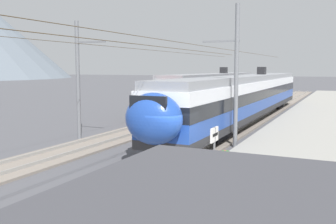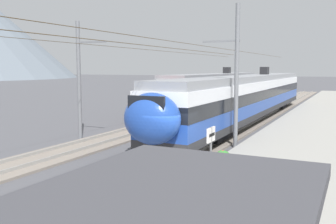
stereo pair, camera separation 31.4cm
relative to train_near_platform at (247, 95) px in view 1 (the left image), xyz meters
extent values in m
plane|color=#4C4C51|center=(-16.14, -1.29, -2.23)|extent=(400.00, 400.00, 0.00)
cube|color=gray|center=(-16.14, -6.58, -2.05)|extent=(120.00, 8.60, 0.37)
cube|color=slate|center=(-16.14, 0.00, -2.17)|extent=(120.00, 3.00, 0.12)
cube|color=gray|center=(-16.14, -0.72, -2.03)|extent=(120.00, 0.07, 0.16)
cube|color=gray|center=(-16.14, 0.72, -2.03)|extent=(120.00, 0.07, 0.16)
cube|color=slate|center=(-16.14, 5.76, -2.17)|extent=(120.00, 3.00, 0.12)
cube|color=gray|center=(-16.14, 5.05, -2.03)|extent=(120.00, 0.07, 0.16)
cube|color=gray|center=(-16.14, 6.48, -2.03)|extent=(120.00, 0.07, 0.16)
cube|color=#2D2D30|center=(0.59, 0.00, -1.31)|extent=(33.05, 2.84, 0.45)
cube|color=#1E429E|center=(0.59, 0.00, -0.66)|extent=(33.05, 2.84, 0.85)
cube|color=black|center=(0.59, 0.00, 0.14)|extent=(33.05, 2.88, 0.75)
cube|color=white|center=(0.59, 0.00, 0.84)|extent=(33.05, 2.84, 0.65)
cube|color=gray|center=(0.59, 0.00, 1.39)|extent=(32.75, 2.64, 0.45)
cube|color=black|center=(-9.65, 0.00, -1.74)|extent=(2.80, 2.27, 0.42)
cube|color=black|center=(10.84, 0.00, -1.74)|extent=(2.80, 2.27, 0.42)
ellipsoid|color=#1E429E|center=(-16.48, 0.00, 0.04)|extent=(1.80, 2.61, 2.25)
cube|color=black|center=(-16.98, 0.00, 0.47)|extent=(0.16, 1.70, 1.19)
cube|color=black|center=(5.55, 0.00, 1.97)|extent=(0.90, 0.70, 0.70)
cube|color=#2D2D30|center=(8.69, 5.76, -1.31)|extent=(23.68, 2.88, 0.45)
cube|color=red|center=(8.69, 5.76, -0.66)|extent=(23.68, 2.88, 0.85)
cube|color=black|center=(8.69, 5.76, 0.14)|extent=(23.68, 2.92, 0.75)
cube|color=white|center=(8.69, 5.76, 0.84)|extent=(23.68, 2.88, 0.65)
cube|color=gray|center=(8.69, 5.76, 1.39)|extent=(23.38, 2.68, 0.45)
cube|color=black|center=(1.35, 5.76, -1.74)|extent=(2.80, 2.30, 0.42)
cube|color=black|center=(16.03, 5.76, -1.74)|extent=(2.80, 2.30, 0.42)
ellipsoid|color=red|center=(-3.70, 5.76, 0.04)|extent=(1.80, 2.65, 2.25)
cube|color=black|center=(-4.20, 5.76, 0.47)|extent=(0.16, 1.73, 1.19)
cube|color=black|center=(12.24, 5.76, 1.97)|extent=(0.90, 0.70, 0.70)
cylinder|color=slate|center=(-10.13, -1.84, 1.73)|extent=(0.24, 0.24, 7.92)
cube|color=slate|center=(-10.13, -0.92, 3.68)|extent=(0.10, 2.14, 0.10)
cylinder|color=#473823|center=(-10.13, 0.00, 3.43)|extent=(48.98, 0.02, 0.02)
cylinder|color=slate|center=(-11.83, 7.70, 1.42)|extent=(0.24, 0.24, 7.30)
cube|color=slate|center=(-11.83, 6.73, 3.76)|extent=(0.10, 2.24, 0.10)
cylinder|color=#473823|center=(-11.83, 5.76, 3.51)|extent=(48.98, 0.02, 0.02)
cylinder|color=#59595B|center=(-18.42, -3.37, -0.85)|extent=(0.08, 0.08, 2.03)
cube|color=silver|center=(-18.42, -3.37, -0.08)|extent=(0.70, 0.06, 0.50)
cube|color=black|center=(-18.42, -3.40, -0.08)|extent=(0.52, 0.01, 0.10)
cylinder|color=#383842|center=(-20.66, -3.95, -1.45)|extent=(0.14, 0.14, 0.82)
cylinder|color=#383842|center=(-20.50, -3.95, -1.45)|extent=(0.14, 0.14, 0.82)
ellipsoid|color=#514C4C|center=(-20.58, -3.95, -0.73)|extent=(0.36, 0.22, 0.62)
sphere|color=tan|center=(-20.58, -3.95, -0.28)|extent=(0.22, 0.22, 0.22)
cylinder|color=#514C4C|center=(-20.80, -3.95, -0.78)|extent=(0.09, 0.09, 0.58)
cylinder|color=#514C4C|center=(-20.36, -3.95, -0.78)|extent=(0.09, 0.09, 0.58)
cube|color=#472D1E|center=(-19.46, -4.13, -1.74)|extent=(0.32, 0.18, 0.25)
torus|color=#472D1E|center=(-19.46, -4.13, -1.56)|extent=(0.16, 0.02, 0.16)
cylinder|color=brown|center=(-16.66, -3.23, -1.69)|extent=(0.45, 0.45, 0.34)
sphere|color=#33752D|center=(-16.66, -3.23, -1.32)|extent=(0.67, 0.67, 0.67)
sphere|color=red|center=(-16.66, -3.23, -1.17)|extent=(0.37, 0.37, 0.37)
cube|color=#3D3D42|center=(-27.78, -6.24, 0.97)|extent=(4.00, 2.58, 0.16)
camera|label=1|loc=(-30.78, -7.46, 2.19)|focal=40.70mm
camera|label=2|loc=(-30.64, -7.75, 2.19)|focal=40.70mm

